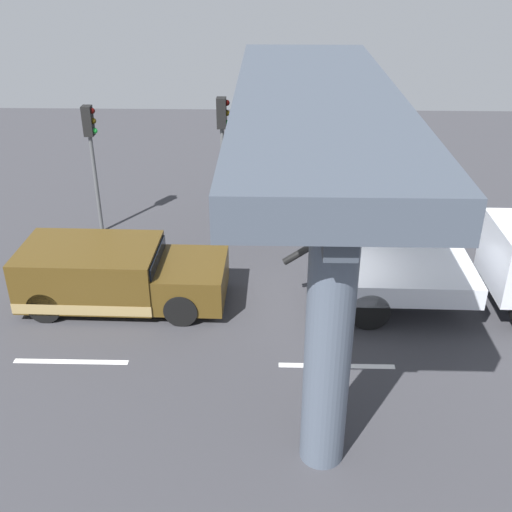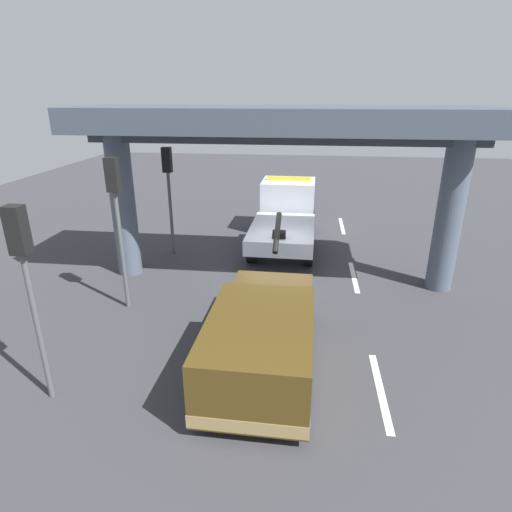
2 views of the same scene
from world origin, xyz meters
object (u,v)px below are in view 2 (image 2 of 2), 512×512
towed_van_green (263,339)px  traffic_light_far (116,202)px  tow_truck_white (286,213)px  traffic_light_mid (168,178)px  traffic_light_near (25,264)px

towed_van_green → traffic_light_far: size_ratio=1.20×
tow_truck_white → traffic_light_mid: (-2.10, 4.28, 1.78)m
traffic_light_mid → traffic_light_far: bearing=180.0°
traffic_light_near → traffic_light_mid: traffic_light_near is taller
traffic_light_near → towed_van_green: bearing=-71.3°
traffic_light_far → traffic_light_mid: (4.50, 0.00, -0.19)m
towed_van_green → traffic_light_mid: traffic_light_mid is taller
tow_truck_white → traffic_light_near: traffic_light_near is taller
traffic_light_near → traffic_light_far: traffic_light_far is taller
traffic_light_mid → towed_van_green: bearing=-148.8°
towed_van_green → traffic_light_far: 5.52m
tow_truck_white → traffic_light_near: size_ratio=1.78×
tow_truck_white → towed_van_green: (-9.15, 0.01, -0.42)m
tow_truck_white → towed_van_green: bearing=179.9°
tow_truck_white → traffic_light_far: traffic_light_far is taller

